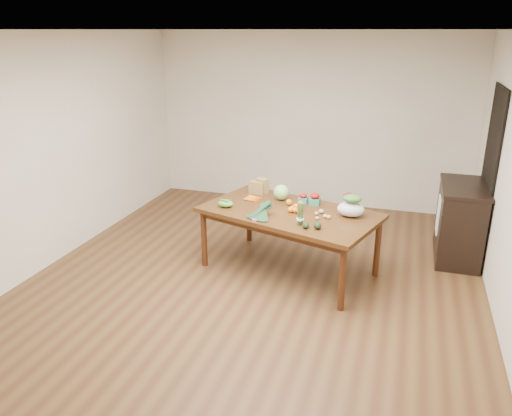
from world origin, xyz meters
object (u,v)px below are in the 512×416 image
(cabinet, at_px, (459,222))
(asparagus_bundle, at_px, (300,214))
(kale_bunch, at_px, (260,212))
(salad_bag, at_px, (351,206))
(paper_bag, at_px, (258,186))
(cabbage, at_px, (281,192))
(dining_table, at_px, (289,241))
(mandarin_cluster, at_px, (296,208))

(cabinet, xyz_separation_m, asparagus_bundle, (-1.71, -1.38, 0.40))
(kale_bunch, xyz_separation_m, salad_bag, (0.94, 0.36, 0.04))
(paper_bag, distance_m, salad_bag, 1.32)
(cabbage, relative_size, asparagus_bundle, 0.75)
(dining_table, height_order, asparagus_bundle, asparagus_bundle)
(asparagus_bundle, bearing_deg, cabinet, 56.20)
(cabbage, height_order, asparagus_bundle, asparagus_bundle)
(dining_table, xyz_separation_m, asparagus_bundle, (0.21, -0.39, 0.50))
(dining_table, relative_size, cabinet, 1.92)
(cabinet, bearing_deg, cabbage, -163.28)
(cabinet, xyz_separation_m, cabbage, (-2.11, -0.63, 0.37))
(mandarin_cluster, relative_size, salad_bag, 0.60)
(asparagus_bundle, bearing_deg, mandarin_cluster, 126.52)
(asparagus_bundle, bearing_deg, salad_bag, 58.56)
(dining_table, bearing_deg, paper_bag, 153.01)
(cabbage, xyz_separation_m, asparagus_bundle, (0.40, -0.75, 0.03))
(paper_bag, distance_m, mandarin_cluster, 0.82)
(cabinet, distance_m, salad_bag, 1.61)
(kale_bunch, bearing_deg, cabbage, 101.87)
(dining_table, xyz_separation_m, paper_bag, (-0.54, 0.52, 0.47))
(salad_bag, bearing_deg, kale_bunch, -158.94)
(cabinet, distance_m, mandarin_cluster, 2.12)
(dining_table, height_order, mandarin_cluster, mandarin_cluster)
(cabinet, bearing_deg, mandarin_cluster, -151.35)
(dining_table, bearing_deg, asparagus_bundle, -44.75)
(cabbage, bearing_deg, paper_bag, 154.11)
(cabinet, xyz_separation_m, paper_bag, (-2.45, -0.47, 0.38))
(dining_table, relative_size, kale_bunch, 4.90)
(asparagus_bundle, bearing_deg, dining_table, 135.25)
(cabinet, bearing_deg, asparagus_bundle, -141.08)
(kale_bunch, bearing_deg, dining_table, 69.45)
(asparagus_bundle, height_order, salad_bag, asparagus_bundle)
(asparagus_bundle, distance_m, salad_bag, 0.63)
(kale_bunch, bearing_deg, asparagus_bundle, 10.44)
(asparagus_bundle, bearing_deg, cabbage, 135.49)
(mandarin_cluster, bearing_deg, dining_table, 169.10)
(cabbage, height_order, kale_bunch, cabbage)
(paper_bag, relative_size, mandarin_cluster, 1.50)
(cabinet, xyz_separation_m, mandarin_cluster, (-1.84, -1.00, 0.33))
(asparagus_bundle, bearing_deg, kale_bunch, -169.56)
(mandarin_cluster, bearing_deg, cabinet, 28.65)
(cabbage, height_order, mandarin_cluster, cabbage)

